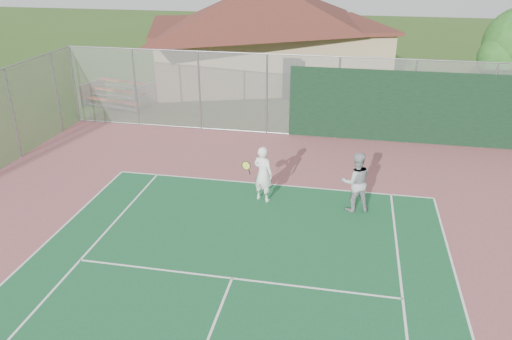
% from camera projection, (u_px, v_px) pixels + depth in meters
% --- Properties ---
extents(back_fence, '(20.08, 0.11, 3.53)m').
position_uv_depth(back_fence, '(340.00, 101.00, 20.83)').
color(back_fence, gray).
rests_on(back_fence, ground).
extents(side_fence_left, '(0.08, 9.00, 3.50)m').
position_uv_depth(side_fence_left, '(13.00, 114.00, 18.91)').
color(side_fence_left, gray).
rests_on(side_fence_left, ground).
extents(clubhouse, '(16.54, 13.57, 6.15)m').
position_uv_depth(clubhouse, '(266.00, 28.00, 29.83)').
color(clubhouse, tan).
rests_on(clubhouse, ground).
extents(bleachers, '(3.50, 2.49, 1.16)m').
position_uv_depth(bleachers, '(119.00, 94.00, 25.74)').
color(bleachers, '#A33F25').
rests_on(bleachers, ground).
extents(player_white_front, '(1.04, 0.70, 1.85)m').
position_uv_depth(player_white_front, '(263.00, 174.00, 15.89)').
color(player_white_front, white).
rests_on(player_white_front, ground).
extents(player_grey_back, '(1.10, 0.97, 1.92)m').
position_uv_depth(player_grey_back, '(356.00, 182.00, 15.27)').
color(player_grey_back, '#9B9DA0').
rests_on(player_grey_back, ground).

